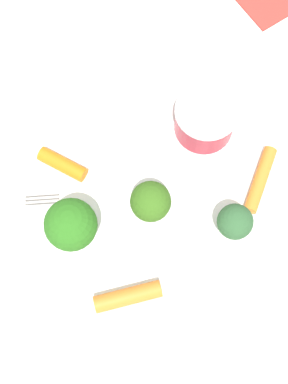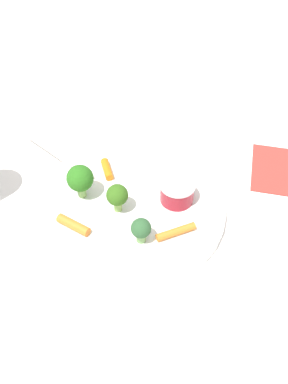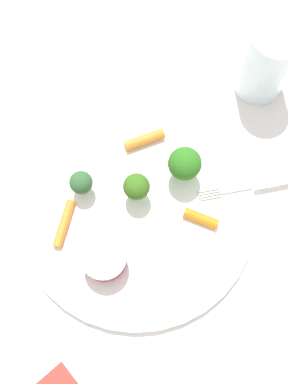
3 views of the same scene
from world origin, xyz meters
name	(u,v)px [view 3 (image 3 of 3)]	position (x,y,z in m)	size (l,w,h in m)	color
ground_plane	(137,211)	(0.00, 0.00, 0.00)	(2.40, 2.40, 0.00)	white
plate	(137,209)	(0.00, 0.00, 0.01)	(0.30, 0.30, 0.01)	white
sauce_cup	(105,259)	(-0.06, -0.05, 0.03)	(0.05, 0.05, 0.03)	maroon
broccoli_floret_0	(81,183)	(-0.05, 0.05, 0.04)	(0.03, 0.03, 0.04)	#7EAD64
broccoli_floret_1	(136,187)	(0.01, 0.02, 0.04)	(0.03, 0.03, 0.05)	#8CB458
broccoli_floret_2	(185,164)	(0.07, 0.02, 0.05)	(0.04, 0.04, 0.06)	#84B061
carrot_stick_0	(201,218)	(0.07, -0.04, 0.02)	(0.01, 0.01, 0.04)	orange
carrot_stick_1	(144,140)	(0.04, 0.08, 0.02)	(0.01, 0.01, 0.05)	orange
carrot_stick_2	(64,223)	(-0.09, 0.01, 0.02)	(0.01, 0.01, 0.06)	orange
fork	(261,184)	(0.16, -0.03, 0.01)	(0.17, 0.04, 0.00)	beige
drinking_glass	(267,61)	(0.22, 0.11, 0.06)	(0.07, 0.07, 0.11)	silver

